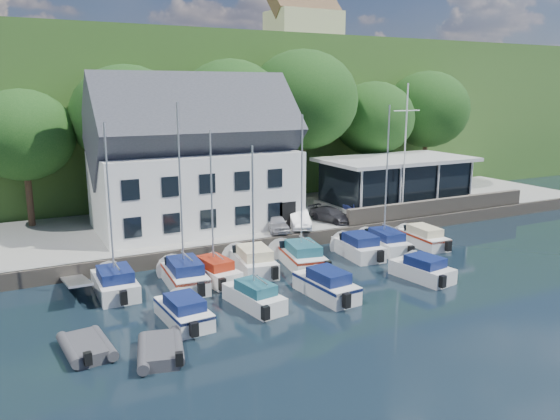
{
  "coord_description": "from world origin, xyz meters",
  "views": [
    {
      "loc": [
        -19.38,
        -21.24,
        10.87
      ],
      "look_at": [
        -3.9,
        9.0,
        3.34
      ],
      "focal_mm": 35.0,
      "sensor_mm": 36.0,
      "label": 1
    }
  ],
  "objects_px": {
    "dinghy_0": "(86,345)",
    "car_white": "(298,219)",
    "boat_r1_4": "(302,193)",
    "boat_r1_6": "(386,186)",
    "boat_r1_0": "(110,211)",
    "harbor_building": "(195,167)",
    "dinghy_1": "(160,348)",
    "flagpole": "(405,151)",
    "car_dgrey": "(331,214)",
    "boat_r2_1": "(253,227)",
    "boat_r1_7": "(422,235)",
    "boat_r2_3": "(422,267)",
    "boat_r2_0": "(183,309)",
    "car_blue": "(359,209)",
    "boat_r2_2": "(326,282)",
    "club_pavilion": "(395,181)",
    "boat_r1_3": "(253,259)",
    "boat_r1_2": "(212,209)",
    "car_silver": "(276,223)",
    "boat_r1_1": "(181,203)",
    "boat_r1_5": "(358,245)"
  },
  "relations": [
    {
      "from": "flagpole",
      "to": "boat_r1_3",
      "type": "relative_size",
      "value": 1.62
    },
    {
      "from": "boat_r2_1",
      "to": "boat_r2_3",
      "type": "relative_size",
      "value": 1.59
    },
    {
      "from": "car_blue",
      "to": "boat_r1_2",
      "type": "height_order",
      "value": "boat_r1_2"
    },
    {
      "from": "flagpole",
      "to": "dinghy_1",
      "type": "relative_size",
      "value": 3.16
    },
    {
      "from": "harbor_building",
      "to": "boat_r1_0",
      "type": "relative_size",
      "value": 1.56
    },
    {
      "from": "boat_r1_7",
      "to": "dinghy_1",
      "type": "height_order",
      "value": "boat_r1_7"
    },
    {
      "from": "boat_r2_3",
      "to": "car_white",
      "type": "bearing_deg",
      "value": 93.95
    },
    {
      "from": "boat_r1_2",
      "to": "boat_r1_7",
      "type": "bearing_deg",
      "value": -7.9
    },
    {
      "from": "car_dgrey",
      "to": "dinghy_0",
      "type": "xyz_separation_m",
      "value": [
        -19.56,
        -11.81,
        -1.17
      ]
    },
    {
      "from": "boat_r1_4",
      "to": "boat_r2_1",
      "type": "xyz_separation_m",
      "value": [
        -5.41,
        -4.72,
        -0.42
      ]
    },
    {
      "from": "boat_r1_7",
      "to": "boat_r1_4",
      "type": "bearing_deg",
      "value": -175.56
    },
    {
      "from": "club_pavilion",
      "to": "car_dgrey",
      "type": "relative_size",
      "value": 3.53
    },
    {
      "from": "car_silver",
      "to": "flagpole",
      "type": "relative_size",
      "value": 0.33
    },
    {
      "from": "car_blue",
      "to": "boat_r2_0",
      "type": "height_order",
      "value": "car_blue"
    },
    {
      "from": "boat_r2_2",
      "to": "dinghy_0",
      "type": "distance_m",
      "value": 12.45
    },
    {
      "from": "car_white",
      "to": "boat_r1_1",
      "type": "xyz_separation_m",
      "value": [
        -10.36,
        -5.35,
        3.16
      ]
    },
    {
      "from": "boat_r1_6",
      "to": "boat_r1_0",
      "type": "bearing_deg",
      "value": -173.59
    },
    {
      "from": "boat_r2_1",
      "to": "boat_r1_7",
      "type": "bearing_deg",
      "value": 8.0
    },
    {
      "from": "boat_r1_7",
      "to": "boat_r2_2",
      "type": "xyz_separation_m",
      "value": [
        -11.3,
        -5.31,
        0.06
      ]
    },
    {
      "from": "car_white",
      "to": "boat_r1_1",
      "type": "distance_m",
      "value": 12.07
    },
    {
      "from": "boat_r1_3",
      "to": "dinghy_1",
      "type": "height_order",
      "value": "boat_r1_3"
    },
    {
      "from": "flagpole",
      "to": "boat_r2_0",
      "type": "xyz_separation_m",
      "value": [
        -21.23,
        -9.88,
        -5.49
      ]
    },
    {
      "from": "club_pavilion",
      "to": "boat_r1_3",
      "type": "relative_size",
      "value": 2.07
    },
    {
      "from": "boat_r2_1",
      "to": "flagpole",
      "type": "bearing_deg",
      "value": 19.42
    },
    {
      "from": "boat_r2_3",
      "to": "boat_r2_0",
      "type": "bearing_deg",
      "value": 169.46
    },
    {
      "from": "boat_r2_0",
      "to": "car_silver",
      "type": "bearing_deg",
      "value": 40.75
    },
    {
      "from": "club_pavilion",
      "to": "boat_r2_2",
      "type": "height_order",
      "value": "club_pavilion"
    },
    {
      "from": "car_blue",
      "to": "dinghy_0",
      "type": "distance_m",
      "value": 25.71
    },
    {
      "from": "harbor_building",
      "to": "boat_r1_6",
      "type": "relative_size",
      "value": 1.61
    },
    {
      "from": "boat_r2_0",
      "to": "club_pavilion",
      "type": "bearing_deg",
      "value": 25.71
    },
    {
      "from": "car_white",
      "to": "boat_r1_5",
      "type": "xyz_separation_m",
      "value": [
        1.62,
        -5.27,
        -0.86
      ]
    },
    {
      "from": "flagpole",
      "to": "boat_r1_1",
      "type": "height_order",
      "value": "flagpole"
    },
    {
      "from": "boat_r1_6",
      "to": "boat_r1_1",
      "type": "bearing_deg",
      "value": -171.87
    },
    {
      "from": "car_white",
      "to": "boat_r1_4",
      "type": "relative_size",
      "value": 0.42
    },
    {
      "from": "harbor_building",
      "to": "dinghy_1",
      "type": "distance_m",
      "value": 19.07
    },
    {
      "from": "boat_r1_0",
      "to": "dinghy_1",
      "type": "distance_m",
      "value": 9.18
    },
    {
      "from": "car_dgrey",
      "to": "boat_r2_1",
      "type": "height_order",
      "value": "boat_r2_1"
    },
    {
      "from": "boat_r2_0",
      "to": "flagpole",
      "type": "bearing_deg",
      "value": 20.61
    },
    {
      "from": "flagpole",
      "to": "boat_r1_0",
      "type": "height_order",
      "value": "flagpole"
    },
    {
      "from": "boat_r1_0",
      "to": "boat_r2_0",
      "type": "xyz_separation_m",
      "value": [
        2.19,
        -5.27,
        -3.93
      ]
    },
    {
      "from": "dinghy_0",
      "to": "car_white",
      "type": "bearing_deg",
      "value": 28.97
    },
    {
      "from": "boat_r1_6",
      "to": "dinghy_1",
      "type": "bearing_deg",
      "value": -149.05
    },
    {
      "from": "club_pavilion",
      "to": "boat_r1_3",
      "type": "bearing_deg",
      "value": -154.75
    },
    {
      "from": "boat_r1_2",
      "to": "boat_r1_6",
      "type": "xyz_separation_m",
      "value": [
        12.58,
        0.37,
        0.25
      ]
    },
    {
      "from": "boat_r1_6",
      "to": "dinghy_0",
      "type": "xyz_separation_m",
      "value": [
        -20.52,
        -6.47,
        -4.1
      ]
    },
    {
      "from": "boat_r1_7",
      "to": "dinghy_0",
      "type": "distance_m",
      "value": 24.52
    },
    {
      "from": "dinghy_0",
      "to": "boat_r2_2",
      "type": "bearing_deg",
      "value": -1.28
    },
    {
      "from": "boat_r1_4",
      "to": "dinghy_0",
      "type": "distance_m",
      "value": 15.68
    },
    {
      "from": "boat_r1_4",
      "to": "boat_r2_3",
      "type": "bearing_deg",
      "value": -36.8
    },
    {
      "from": "flagpole",
      "to": "harbor_building",
      "type": "bearing_deg",
      "value": 165.27
    }
  ]
}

